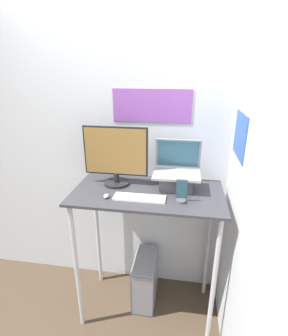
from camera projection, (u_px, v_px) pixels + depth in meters
name	position (u px, v px, depth m)	size (l,w,h in m)	color
wall_back	(154.00, 153.00, 2.18)	(6.00, 0.06, 2.60)	silver
wall_side_right	(251.00, 194.00, 1.48)	(0.06, 6.00, 2.60)	silver
desk	(148.00, 212.00, 1.96)	(1.09, 0.58, 1.13)	#333338
laptop	(177.00, 176.00, 1.92)	(0.34, 0.28, 0.35)	#4C4C51
monitor	(116.00, 157.00, 1.94)	(0.48, 0.19, 0.45)	black
keyboard	(139.00, 198.00, 1.79)	(0.36, 0.10, 0.02)	white
mouse	(106.00, 196.00, 1.80)	(0.04, 0.06, 0.03)	#99999E
cell_phone	(181.00, 194.00, 1.73)	(0.07, 0.07, 0.17)	#4C4C51
computer_tower	(145.00, 279.00, 2.32)	(0.19, 0.40, 0.43)	gray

